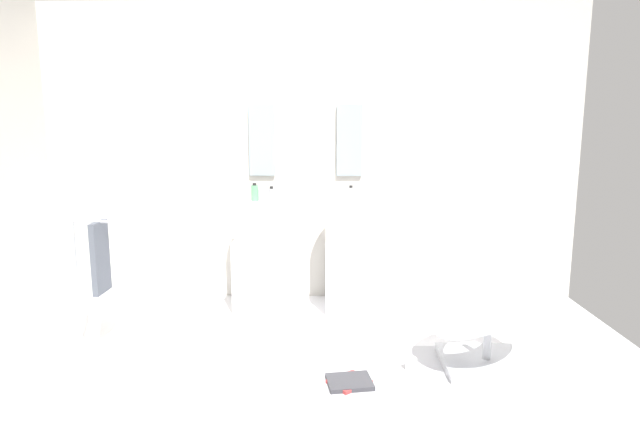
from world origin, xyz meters
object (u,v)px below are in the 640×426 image
at_px(towel_rack, 96,260).
at_px(coffee_mug, 411,364).
at_px(pedestal_sink_right, 350,256).
at_px(soap_bottle_green, 255,193).
at_px(pedestal_sink_left, 259,255).
at_px(soap_bottle_white, 351,196).
at_px(magazine_charcoal, 350,382).
at_px(soap_bottle_grey, 272,196).
at_px(lounge_chair, 489,316).
at_px(magazine_red, 349,382).

xyz_separation_m(towel_rack, coffee_mug, (2.13, -0.33, -0.58)).
distance_m(pedestal_sink_right, soap_bottle_green, 0.97).
xyz_separation_m(pedestal_sink_left, soap_bottle_white, (0.77, -0.10, 0.52)).
relative_size(magazine_charcoal, coffee_mug, 3.30).
distance_m(coffee_mug, soap_bottle_white, 1.45).
relative_size(pedestal_sink_left, coffee_mug, 12.64).
height_order(pedestal_sink_right, towel_rack, pedestal_sink_right).
distance_m(towel_rack, magazine_charcoal, 1.91).
xyz_separation_m(coffee_mug, soap_bottle_white, (-0.35, 1.05, 0.94)).
distance_m(soap_bottle_green, soap_bottle_grey, 0.23).
relative_size(lounge_chair, towel_rack, 1.15).
height_order(towel_rack, soap_bottle_green, soap_bottle_green).
bearing_deg(coffee_mug, magazine_charcoal, -154.81).
distance_m(lounge_chair, magazine_charcoal, 0.98).
relative_size(soap_bottle_green, soap_bottle_grey, 1.07).
xyz_separation_m(pedestal_sink_left, pedestal_sink_right, (0.77, 0.00, 0.00)).
bearing_deg(magazine_charcoal, pedestal_sink_left, 108.95).
bearing_deg(pedestal_sink_right, magazine_red, -91.87).
bearing_deg(lounge_chair, magazine_charcoal, -164.11).
bearing_deg(magazine_red, soap_bottle_green, 78.56).
relative_size(magazine_red, soap_bottle_green, 1.44).
bearing_deg(soap_bottle_grey, soap_bottle_white, -4.13).
xyz_separation_m(pedestal_sink_left, towel_rack, (-1.01, -0.81, 0.17)).
bearing_deg(towel_rack, pedestal_sink_left, 38.98).
relative_size(pedestal_sink_left, magazine_red, 4.60).
relative_size(pedestal_sink_right, lounge_chair, 0.93).
height_order(lounge_chair, coffee_mug, lounge_chair).
relative_size(lounge_chair, magazine_charcoal, 4.11).
bearing_deg(pedestal_sink_right, towel_rack, -155.34).
relative_size(magazine_red, soap_bottle_grey, 1.53).
distance_m(towel_rack, magazine_red, 1.91).
height_order(pedestal_sink_right, magazine_red, pedestal_sink_right).
bearing_deg(soap_bottle_white, towel_rack, -158.06).
bearing_deg(pedestal_sink_left, soap_bottle_white, -7.34).
bearing_deg(magazine_charcoal, lounge_chair, 6.34).
distance_m(pedestal_sink_right, magazine_charcoal, 1.41).
height_order(magazine_red, soap_bottle_green, soap_bottle_green).
distance_m(pedestal_sink_left, magazine_charcoal, 1.58).
height_order(coffee_mug, soap_bottle_green, soap_bottle_green).
bearing_deg(pedestal_sink_right, pedestal_sink_left, 180.00).
relative_size(pedestal_sink_left, soap_bottle_grey, 7.06).
distance_m(magazine_red, soap_bottle_white, 1.57).
height_order(pedestal_sink_left, soap_bottle_white, soap_bottle_white).
height_order(pedestal_sink_right, soap_bottle_green, soap_bottle_green).
bearing_deg(soap_bottle_grey, towel_rack, -145.96).
bearing_deg(soap_bottle_grey, pedestal_sink_right, 4.62).
bearing_deg(magazine_red, towel_rack, 123.92).
bearing_deg(magazine_red, magazine_charcoal, -127.64).
bearing_deg(lounge_chair, soap_bottle_grey, 145.42).
bearing_deg(towel_rack, soap_bottle_green, 43.56).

